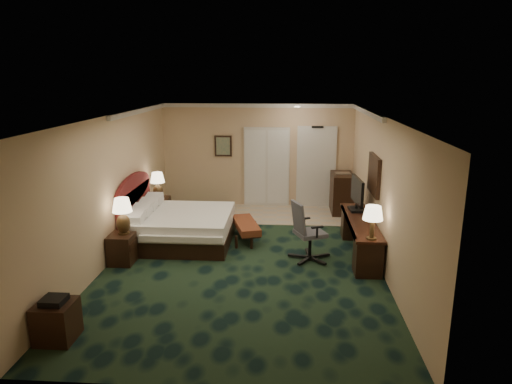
# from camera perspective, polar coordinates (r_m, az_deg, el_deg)

# --- Properties ---
(floor) EXTENTS (5.00, 7.50, 0.00)m
(floor) POSITION_cam_1_polar(r_m,az_deg,el_deg) (8.83, -1.43, -8.31)
(floor) COLOR black
(floor) RESTS_ON ground
(ceiling) EXTENTS (5.00, 7.50, 0.00)m
(ceiling) POSITION_cam_1_polar(r_m,az_deg,el_deg) (8.18, -1.55, 9.41)
(ceiling) COLOR white
(ceiling) RESTS_ON wall_back
(wall_back) EXTENTS (5.00, 0.00, 2.70)m
(wall_back) POSITION_cam_1_polar(r_m,az_deg,el_deg) (12.06, 0.17, 4.59)
(wall_back) COLOR #CEA98B
(wall_back) RESTS_ON ground
(wall_front) EXTENTS (5.00, 0.00, 2.70)m
(wall_front) POSITION_cam_1_polar(r_m,az_deg,el_deg) (4.89, -5.66, -10.67)
(wall_front) COLOR #CEA98B
(wall_front) RESTS_ON ground
(wall_left) EXTENTS (0.00, 7.50, 2.70)m
(wall_left) POSITION_cam_1_polar(r_m,az_deg,el_deg) (8.99, -17.57, 0.46)
(wall_left) COLOR #CEA98B
(wall_left) RESTS_ON ground
(wall_right) EXTENTS (0.00, 7.50, 2.70)m
(wall_right) POSITION_cam_1_polar(r_m,az_deg,el_deg) (8.55, 15.44, -0.08)
(wall_right) COLOR #CEA98B
(wall_right) RESTS_ON ground
(crown_molding) EXTENTS (5.00, 7.50, 0.10)m
(crown_molding) POSITION_cam_1_polar(r_m,az_deg,el_deg) (8.18, -1.55, 9.06)
(crown_molding) COLOR silver
(crown_molding) RESTS_ON wall_back
(tile_patch) EXTENTS (3.20, 1.70, 0.01)m
(tile_patch) POSITION_cam_1_polar(r_m,az_deg,el_deg) (11.53, 4.36, -2.80)
(tile_patch) COLOR #C7AF8E
(tile_patch) RESTS_ON ground
(headboard) EXTENTS (0.12, 2.00, 1.40)m
(headboard) POSITION_cam_1_polar(r_m,az_deg,el_deg) (10.03, -14.94, -1.76)
(headboard) COLOR #520D15
(headboard) RESTS_ON ground
(entry_door) EXTENTS (1.02, 0.06, 2.18)m
(entry_door) POSITION_cam_1_polar(r_m,az_deg,el_deg) (12.09, 7.52, 3.04)
(entry_door) COLOR silver
(entry_door) RESTS_ON ground
(closet_doors) EXTENTS (1.20, 0.06, 2.10)m
(closet_doors) POSITION_cam_1_polar(r_m,az_deg,el_deg) (12.07, 1.34, 3.13)
(closet_doors) COLOR silver
(closet_doors) RESTS_ON ground
(wall_art) EXTENTS (0.45, 0.06, 0.55)m
(wall_art) POSITION_cam_1_polar(r_m,az_deg,el_deg) (12.07, -4.13, 5.76)
(wall_art) COLOR #4B6E60
(wall_art) RESTS_ON wall_back
(wall_mirror) EXTENTS (0.05, 0.95, 0.75)m
(wall_mirror) POSITION_cam_1_polar(r_m,az_deg,el_deg) (9.07, 14.55, 2.09)
(wall_mirror) COLOR white
(wall_mirror) RESTS_ON wall_right
(bed) EXTENTS (2.03, 1.89, 0.64)m
(bed) POSITION_cam_1_polar(r_m,az_deg,el_deg) (9.66, -9.23, -4.42)
(bed) COLOR white
(bed) RESTS_ON ground
(nightstand_near) EXTENTS (0.44, 0.51, 0.56)m
(nightstand_near) POSITION_cam_1_polar(r_m,az_deg,el_deg) (8.91, -16.39, -6.81)
(nightstand_near) COLOR black
(nightstand_near) RESTS_ON ground
(nightstand_far) EXTENTS (0.47, 0.54, 0.58)m
(nightstand_far) POSITION_cam_1_polar(r_m,az_deg,el_deg) (11.12, -12.02, -2.19)
(nightstand_far) COLOR black
(nightstand_far) RESTS_ON ground
(lamp_near) EXTENTS (0.42, 0.42, 0.68)m
(lamp_near) POSITION_cam_1_polar(r_m,az_deg,el_deg) (8.74, -16.32, -2.91)
(lamp_near) COLOR #30210C
(lamp_near) RESTS_ON nightstand_near
(lamp_far) EXTENTS (0.39, 0.39, 0.63)m
(lamp_far) POSITION_cam_1_polar(r_m,az_deg,el_deg) (10.91, -12.18, 0.78)
(lamp_far) COLOR #30210C
(lamp_far) RESTS_ON nightstand_far
(bed_bench) EXTENTS (0.73, 1.25, 0.40)m
(bed_bench) POSITION_cam_1_polar(r_m,az_deg,el_deg) (9.72, -1.25, -4.88)
(bed_bench) COLOR brown
(bed_bench) RESTS_ON ground
(side_table) EXTENTS (0.49, 0.49, 0.53)m
(side_table) POSITION_cam_1_polar(r_m,az_deg,el_deg) (6.78, -23.68, -14.58)
(side_table) COLOR black
(side_table) RESTS_ON ground
(desk) EXTENTS (0.52, 2.39, 0.69)m
(desk) POSITION_cam_1_polar(r_m,az_deg,el_deg) (9.16, 12.83, -5.51)
(desk) COLOR black
(desk) RESTS_ON ground
(tv) EXTENTS (0.15, 0.89, 0.69)m
(tv) POSITION_cam_1_polar(r_m,az_deg,el_deg) (9.57, 12.53, -0.30)
(tv) COLOR black
(tv) RESTS_ON desk
(desk_lamp) EXTENTS (0.39, 0.39, 0.60)m
(desk_lamp) POSITION_cam_1_polar(r_m,az_deg,el_deg) (7.99, 14.35, -3.71)
(desk_lamp) COLOR #30210C
(desk_lamp) RESTS_ON desk
(desk_chair) EXTENTS (0.87, 0.85, 1.16)m
(desk_chair) POSITION_cam_1_polar(r_m,az_deg,el_deg) (8.65, 6.82, -4.82)
(desk_chair) COLOR #4C4C50
(desk_chair) RESTS_ON ground
(minibar) EXTENTS (0.53, 0.95, 1.00)m
(minibar) POSITION_cam_1_polar(r_m,az_deg,el_deg) (11.76, 10.68, -0.15)
(minibar) COLOR black
(minibar) RESTS_ON ground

